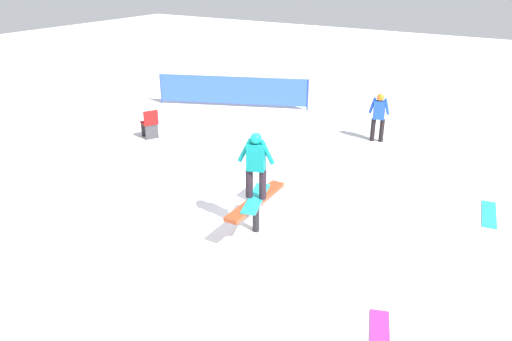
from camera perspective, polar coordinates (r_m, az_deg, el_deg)
The scene contains 9 objects.
ground_plane at distance 10.01m, azimuth -0.00°, elevation -6.90°, with size 60.00×60.00×0.00m, color white.
rail_feature at distance 9.73m, azimuth -0.00°, elevation -3.90°, with size 1.91×0.36×0.71m.
snow_kicker_ramp at distance 11.42m, azimuth 4.80°, elevation -1.48°, with size 1.80×1.50×0.54m, color white.
main_rider_on_rail at distance 9.40m, azimuth -0.00°, elevation 0.40°, with size 1.35×0.71×1.35m.
bystander_blue at distance 15.00m, azimuth 13.85°, elevation 6.19°, with size 0.28×0.60×1.43m.
loose_snowboard_magenta at distance 7.69m, azimuth 13.96°, elevation -18.31°, with size 1.32×0.28×0.02m, color #C5309A.
loose_snowboard_cyan at distance 11.70m, azimuth 25.09°, elevation -4.53°, with size 1.26×0.28×0.02m, color #23C2D6.
folding_chair at distance 15.30m, azimuth -12.04°, elevation 5.16°, with size 0.59×0.59×0.88m.
safety_fence at distance 18.24m, azimuth -2.68°, elevation 9.15°, with size 2.15×5.06×1.10m.
Camera 1 is at (7.34, 4.61, 5.02)m, focal length 35.00 mm.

